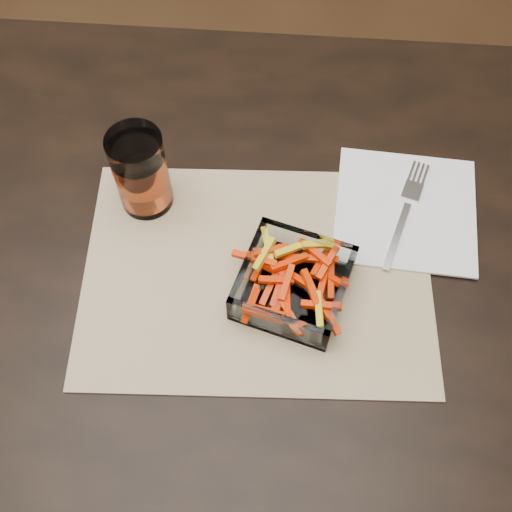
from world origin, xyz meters
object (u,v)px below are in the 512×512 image
object	(u,v)px
glass_bowl	(293,285)
tumbler	(141,174)
dining_table	(159,297)
fork	(406,210)

from	to	relation	value
glass_bowl	tumbler	distance (m)	0.25
glass_bowl	tumbler	bearing A→B (deg)	148.27
dining_table	glass_bowl	distance (m)	0.22
glass_bowl	fork	bearing A→B (deg)	41.99
dining_table	glass_bowl	xyz separation A→B (m)	(0.19, -0.02, 0.11)
tumbler	fork	distance (m)	0.36
tumbler	dining_table	bearing A→B (deg)	-79.77
tumbler	fork	size ratio (longest dim) A/B	0.70
glass_bowl	fork	world-z (taller)	glass_bowl
tumbler	glass_bowl	bearing A→B (deg)	-31.73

